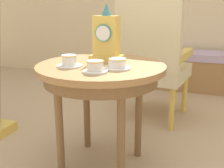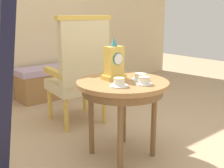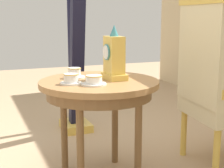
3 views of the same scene
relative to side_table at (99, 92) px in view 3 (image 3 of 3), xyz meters
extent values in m
cylinder|color=#9E7042|center=(0.00, 0.00, 0.06)|extent=(0.74, 0.74, 0.03)
cylinder|color=brown|center=(0.00, 0.00, 0.00)|extent=(0.65, 0.65, 0.07)
cylinder|color=brown|center=(0.18, 0.18, -0.26)|extent=(0.04, 0.04, 0.60)
cylinder|color=brown|center=(-0.18, 0.18, -0.26)|extent=(0.04, 0.04, 0.60)
cylinder|color=brown|center=(-0.18, -0.18, -0.26)|extent=(0.04, 0.04, 0.60)
cylinder|color=brown|center=(0.18, -0.18, -0.26)|extent=(0.04, 0.04, 0.60)
cylinder|color=white|center=(-0.14, -0.12, 0.08)|extent=(0.14, 0.14, 0.01)
cylinder|color=white|center=(-0.14, -0.12, 0.11)|extent=(0.08, 0.08, 0.06)
torus|color=gold|center=(-0.14, -0.12, 0.14)|extent=(0.09, 0.09, 0.00)
cylinder|color=white|center=(0.05, -0.19, 0.08)|extent=(0.13, 0.13, 0.01)
cylinder|color=white|center=(0.05, -0.19, 0.11)|extent=(0.08, 0.08, 0.05)
torus|color=gold|center=(0.05, -0.19, 0.13)|extent=(0.09, 0.09, 0.00)
cylinder|color=white|center=(0.12, -0.08, 0.08)|extent=(0.15, 0.15, 0.01)
cylinder|color=white|center=(0.12, -0.08, 0.11)|extent=(0.09, 0.09, 0.05)
torus|color=gold|center=(0.12, -0.08, 0.13)|extent=(0.10, 0.10, 0.00)
cube|color=gold|center=(0.00, 0.10, 0.09)|extent=(0.19, 0.11, 0.04)
cube|color=gold|center=(0.00, 0.10, 0.23)|extent=(0.14, 0.09, 0.23)
cylinder|color=teal|center=(0.00, 0.05, 0.25)|extent=(0.10, 0.01, 0.10)
cylinder|color=white|center=(0.00, 0.04, 0.25)|extent=(0.08, 0.00, 0.08)
cone|color=teal|center=(0.00, 0.10, 0.38)|extent=(0.06, 0.06, 0.07)
cube|color=beige|center=(0.11, 0.68, 0.22)|extent=(0.53, 0.15, 0.64)
cube|color=gold|center=(0.11, 0.68, 0.56)|extent=(0.57, 0.17, 0.04)
cube|color=gold|center=(-0.09, 0.93, 0.01)|extent=(0.13, 0.47, 0.06)
cylinder|color=gold|center=(0.33, 0.65, -0.39)|extent=(0.04, 0.04, 0.35)
cylinder|color=gold|center=(-0.11, 0.71, -0.39)|extent=(0.04, 0.04, 0.35)
cube|color=gold|center=(-0.99, 0.13, -0.53)|extent=(0.32, 0.24, 0.07)
cylinder|color=#191933|center=(-1.09, 0.13, 0.32)|extent=(0.06, 0.06, 1.62)
cube|color=black|center=(-0.89, 0.13, 0.25)|extent=(0.28, 0.11, 1.49)
camera|label=1|loc=(0.60, -1.46, 0.41)|focal=45.44mm
camera|label=2|loc=(-1.50, -1.65, 0.61)|focal=46.26mm
camera|label=3|loc=(1.94, -0.71, 0.46)|focal=54.95mm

